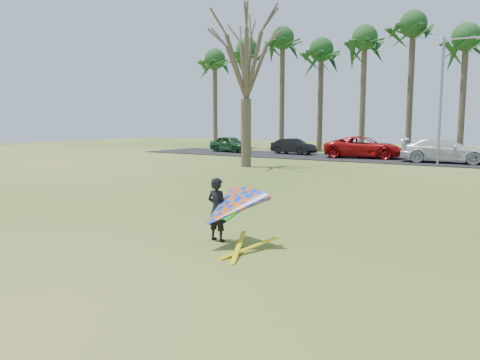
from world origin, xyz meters
The scene contains 16 objects.
ground centered at (0.00, 0.00, 0.00)m, with size 100.00×100.00×0.00m, color #255A13.
parking_strip centered at (0.00, 25.00, 0.03)m, with size 46.00×7.00×0.06m, color black.
palm_0 centered at (-22.00, 31.00, 9.17)m, with size 4.84×4.84×10.84m.
palm_1 centered at (-18.00, 31.00, 9.85)m, with size 4.84×4.84×11.54m.
palm_2 centered at (-14.00, 31.00, 10.52)m, with size 4.84×4.84×12.24m.
palm_3 centered at (-10.00, 31.00, 9.17)m, with size 4.84×4.84×10.84m.
palm_4 centered at (-6.00, 31.00, 9.85)m, with size 4.84×4.84×11.54m.
palm_5 centered at (-2.00, 31.00, 10.52)m, with size 4.84×4.84×12.24m.
palm_6 centered at (2.00, 31.00, 9.17)m, with size 4.84×4.84×10.84m.
bare_tree_left centered at (-8.00, 15.00, 6.92)m, with size 6.60×6.60×9.70m.
streetlight centered at (2.16, 22.00, 4.46)m, with size 2.28×0.18×8.00m.
car_0 centered at (-16.17, 25.27, 0.77)m, with size 1.69×4.19×1.43m, color #1B4321.
car_1 centered at (-10.16, 25.92, 0.71)m, with size 1.38×3.95×1.30m, color black.
car_2 centered at (-3.86, 25.17, 0.87)m, with size 2.70×5.86×1.63m, color #B10E0E.
car_3 centered at (2.04, 24.12, 0.88)m, with size 2.30×5.66×1.64m, color silver.
kite_flyer centered at (1.57, -1.00, 0.84)m, with size 2.13×2.39×2.02m.
Camera 1 is at (7.60, -9.69, 2.88)m, focal length 35.00 mm.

